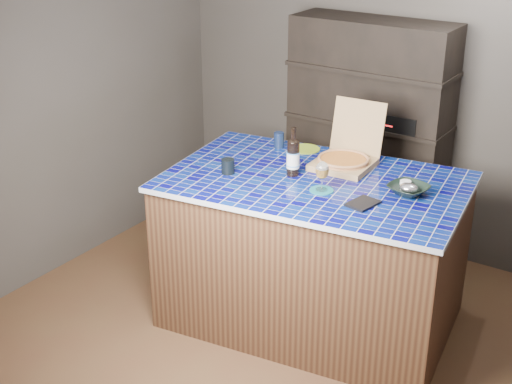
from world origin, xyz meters
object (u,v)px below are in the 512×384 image
Objects in this scene: mead_bottle at (293,157)px; wine_glass at (322,171)px; bowl at (408,189)px; pizza_box at (345,158)px; kitchen_island at (313,251)px; dvd_case at (363,203)px.

mead_bottle is 1.73× the size of wine_glass.
bowl is (0.72, 0.13, -0.09)m from mead_bottle.
pizza_box is 0.44m from wine_glass.
wine_glass reaches higher than kitchen_island.
wine_glass is at bearing -151.18° from bowl.
dvd_case is at bearing -7.88° from wine_glass.
wine_glass is (0.07, -0.43, 0.07)m from pizza_box.
kitchen_island is 8.59× the size of bowl.
mead_bottle reaches higher than bowl.
bowl is (0.15, 0.29, 0.02)m from dvd_case.
pizza_box reaches higher than mead_bottle.
mead_bottle reaches higher than wine_glass.
kitchen_island is 6.30× the size of mead_bottle.
dvd_case is (0.29, -0.04, -0.12)m from wine_glass.
kitchen_island is at bearing 167.46° from dvd_case.
bowl is (0.52, -0.19, -0.03)m from pizza_box.
kitchen_island is 0.65m from wine_glass.
kitchen_island is 4.35× the size of pizza_box.
mead_bottle is (-0.20, -0.31, 0.07)m from pizza_box.
wine_glass is (0.27, -0.12, 0.01)m from mead_bottle.
kitchen_island is at bearing -102.13° from pizza_box.
mead_bottle is 0.30m from wine_glass.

